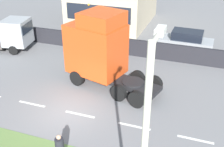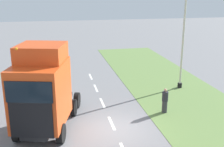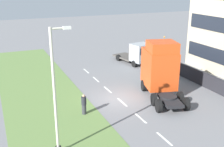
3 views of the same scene
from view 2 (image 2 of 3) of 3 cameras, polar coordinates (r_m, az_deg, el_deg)
name	(u,v)px [view 2 (image 2 of 3)]	position (r m, az deg, el deg)	size (l,w,h in m)	color
ground_plane	(114,129)	(16.49, 0.42, -11.13)	(120.00, 120.00, 0.00)	slate
grass_verge	(209,119)	(18.57, 19.06, -8.75)	(7.00, 44.00, 0.01)	#607F42
lane_markings	(112,123)	(17.10, -0.08, -10.05)	(0.16, 21.00, 0.00)	white
lorry_cab	(43,91)	(15.57, -13.90, -3.41)	(4.06, 6.66, 5.10)	black
lamp_post	(182,46)	(22.72, 14.01, 5.50)	(1.30, 0.35, 7.59)	black
pedestrian	(165,101)	(18.50, 10.70, -5.49)	(0.39, 0.39, 1.65)	#333338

